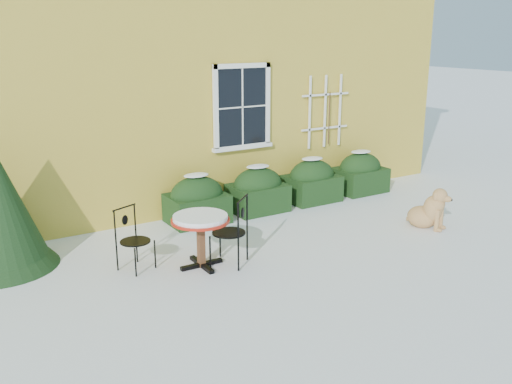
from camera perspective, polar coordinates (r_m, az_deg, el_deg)
ground at (r=8.59m, az=3.55°, el=-7.35°), size 80.00×80.00×0.00m
house at (r=14.18m, az=-13.32°, el=14.79°), size 12.40×8.40×6.40m
hedge_row at (r=11.33m, az=2.97°, el=0.60°), size 4.95×0.80×0.91m
bistro_table at (r=8.34m, az=-5.57°, el=-3.20°), size 0.86×0.86×0.80m
patio_chair_near at (r=8.45m, az=-2.45°, el=-3.91°), size 0.65×0.65×1.05m
patio_chair_far at (r=8.49m, az=-12.18°, el=-4.60°), size 0.54×0.53×0.93m
dog at (r=10.50m, az=16.94°, el=-1.84°), size 0.63×0.86×0.77m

